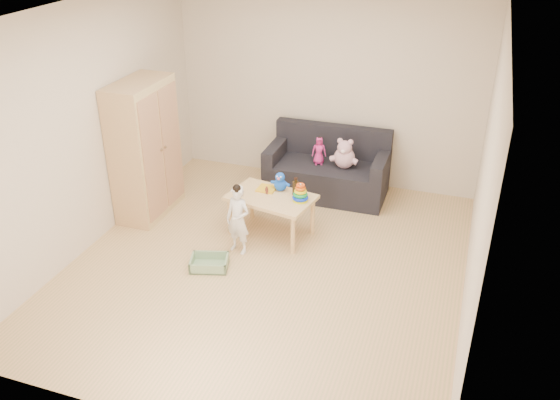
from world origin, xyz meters
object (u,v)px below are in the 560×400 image
at_px(sofa, 326,179).
at_px(toddler, 238,220).
at_px(wardrobe, 145,149).
at_px(play_table, 271,215).

bearing_deg(sofa, toddler, -109.12).
relative_size(wardrobe, sofa, 1.08).
height_order(play_table, toddler, toddler).
xyz_separation_m(sofa, toddler, (-0.55, -1.64, 0.17)).
distance_m(wardrobe, sofa, 2.32).
bearing_deg(play_table, sofa, 74.29).
xyz_separation_m(wardrobe, play_table, (1.59, -0.05, -0.57)).
bearing_deg(sofa, wardrobe, -150.02).
height_order(sofa, toddler, toddler).
relative_size(sofa, toddler, 1.98).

